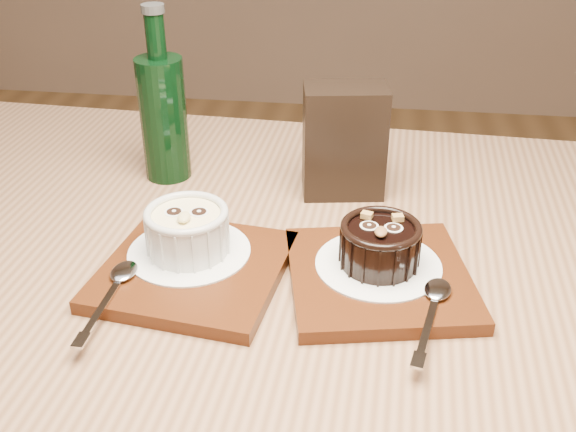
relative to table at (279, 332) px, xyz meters
name	(u,v)px	position (x,y,z in m)	size (l,w,h in m)	color
table	(279,332)	(0.00, 0.00, 0.00)	(1.24, 0.86, 0.75)	brown
tray_left	(193,270)	(-0.08, -0.03, 0.10)	(0.18, 0.18, 0.01)	#50230D
doily_left	(189,251)	(-0.09, -0.01, 0.11)	(0.13, 0.13, 0.00)	white
ramekin_white	(187,229)	(-0.09, -0.01, 0.13)	(0.09, 0.09, 0.05)	silver
spoon_left	(111,292)	(-0.15, -0.09, 0.11)	(0.03, 0.13, 0.01)	silver
tray_right	(379,277)	(0.11, -0.02, 0.10)	(0.18, 0.18, 0.01)	#50230D
doily_right	(378,264)	(0.11, -0.01, 0.11)	(0.13, 0.13, 0.00)	white
ramekin_dark	(380,243)	(0.11, -0.01, 0.13)	(0.08, 0.08, 0.05)	black
spoon_right	(432,310)	(0.16, -0.08, 0.11)	(0.03, 0.13, 0.01)	silver
condiment_stand	(344,141)	(0.06, 0.18, 0.16)	(0.10, 0.06, 0.14)	black
green_bottle	(163,114)	(-0.18, 0.20, 0.18)	(0.06, 0.06, 0.22)	black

